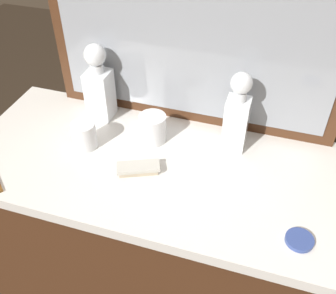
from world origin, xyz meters
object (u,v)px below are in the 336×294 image
(crystal_decanter_front, at_px, (236,119))
(silver_brush_far_right, at_px, (138,168))
(crystal_tumbler_far_right, at_px, (84,136))
(crystal_tumbler_center, at_px, (153,129))
(crystal_decanter_right, at_px, (99,89))
(porcelain_dish, at_px, (299,240))

(crystal_decanter_front, relative_size, silver_brush_far_right, 1.94)
(crystal_tumbler_far_right, relative_size, crystal_tumbler_center, 0.94)
(crystal_tumbler_center, height_order, silver_brush_far_right, crystal_tumbler_center)
(crystal_decanter_right, distance_m, crystal_tumbler_far_right, 0.19)
(crystal_decanter_right, distance_m, crystal_decanter_front, 0.48)
(crystal_decanter_right, distance_m, silver_brush_far_right, 0.34)
(crystal_decanter_right, relative_size, silver_brush_far_right, 1.98)
(crystal_decanter_front, xyz_separation_m, crystal_tumbler_center, (-0.26, -0.05, -0.07))
(silver_brush_far_right, bearing_deg, porcelain_dish, -13.54)
(crystal_decanter_front, height_order, silver_brush_far_right, crystal_decanter_front)
(crystal_decanter_front, distance_m, silver_brush_far_right, 0.34)
(crystal_decanter_front, relative_size, porcelain_dish, 3.71)
(silver_brush_far_right, bearing_deg, crystal_decanter_right, 134.19)
(crystal_decanter_front, bearing_deg, silver_brush_far_right, -140.68)
(crystal_tumbler_center, bearing_deg, crystal_decanter_front, 10.54)
(crystal_tumbler_far_right, bearing_deg, crystal_tumbler_center, 26.19)
(crystal_tumbler_far_right, height_order, crystal_tumbler_center, crystal_tumbler_center)
(crystal_tumbler_far_right, height_order, porcelain_dish, crystal_tumbler_far_right)
(crystal_decanter_front, bearing_deg, porcelain_dish, -54.47)
(porcelain_dish, bearing_deg, crystal_tumbler_far_right, 165.63)
(crystal_decanter_front, relative_size, crystal_tumbler_far_right, 3.05)
(crystal_tumbler_center, bearing_deg, crystal_tumbler_far_right, -153.81)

